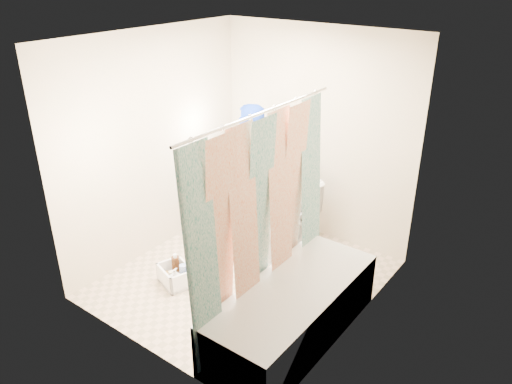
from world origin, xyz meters
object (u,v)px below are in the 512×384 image
Objects in this scene: bathtub at (292,310)px; plumber at (248,172)px; cleaning_caddy at (176,276)px; toilet at (284,220)px.

plumber is (-1.41, 1.21, 0.52)m from bathtub.
cleaning_caddy is (0.06, -1.28, -0.70)m from plumber.
bathtub is 1.11× the size of plumber.
toilet is 0.52× the size of plumber.
plumber reaches higher than cleaning_caddy.
plumber reaches higher than toilet.
toilet is 0.70m from plumber.
plumber is at bearing 111.34° from cleaning_caddy.
plumber reaches higher than bathtub.
toilet is 1.31m from cleaning_caddy.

